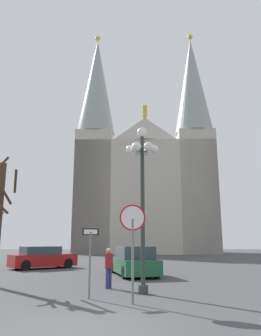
{
  "coord_description": "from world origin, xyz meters",
  "views": [
    {
      "loc": [
        1.08,
        -7.66,
        1.89
      ],
      "look_at": [
        0.85,
        20.24,
        8.05
      ],
      "focal_mm": 34.77,
      "sensor_mm": 36.0,
      "label": 1
    }
  ],
  "objects_px": {
    "parked_car_near_red": "(42,258)",
    "cathedral": "(145,176)",
    "pedestrian_walking": "(109,264)",
    "one_way_arrow_sign": "(90,255)",
    "street_lamp": "(142,175)",
    "parked_car_far_green": "(134,262)",
    "stop_sign": "(133,232)"
  },
  "relations": [
    {
      "from": "parked_car_near_red",
      "to": "cathedral",
      "type": "bearing_deg",
      "value": 72.25
    },
    {
      "from": "parked_car_near_red",
      "to": "pedestrian_walking",
      "type": "distance_m",
      "value": 10.4
    },
    {
      "from": "one_way_arrow_sign",
      "to": "street_lamp",
      "type": "distance_m",
      "value": 3.58
    },
    {
      "from": "one_way_arrow_sign",
      "to": "pedestrian_walking",
      "type": "bearing_deg",
      "value": 78.43
    },
    {
      "from": "cathedral",
      "to": "parked_car_far_green",
      "type": "relative_size",
      "value": 7.06
    },
    {
      "from": "stop_sign",
      "to": "parked_car_far_green",
      "type": "xyz_separation_m",
      "value": [
        0.07,
        7.93,
        -1.39
      ]
    },
    {
      "from": "parked_car_near_red",
      "to": "pedestrian_walking",
      "type": "height_order",
      "value": "pedestrian_walking"
    },
    {
      "from": "one_way_arrow_sign",
      "to": "street_lamp",
      "type": "relative_size",
      "value": 0.36
    },
    {
      "from": "street_lamp",
      "to": "parked_car_near_red",
      "type": "height_order",
      "value": "street_lamp"
    },
    {
      "from": "one_way_arrow_sign",
      "to": "parked_car_far_green",
      "type": "bearing_deg",
      "value": 78.05
    },
    {
      "from": "pedestrian_walking",
      "to": "parked_car_near_red",
      "type": "bearing_deg",
      "value": 119.52
    },
    {
      "from": "cathedral",
      "to": "parked_car_near_red",
      "type": "distance_m",
      "value": 27.78
    },
    {
      "from": "cathedral",
      "to": "street_lamp",
      "type": "relative_size",
      "value": 5.33
    },
    {
      "from": "one_way_arrow_sign",
      "to": "pedestrian_walking",
      "type": "height_order",
      "value": "one_way_arrow_sign"
    },
    {
      "from": "street_lamp",
      "to": "parked_car_near_red",
      "type": "relative_size",
      "value": 1.4
    },
    {
      "from": "cathedral",
      "to": "stop_sign",
      "type": "distance_m",
      "value": 37.86
    },
    {
      "from": "cathedral",
      "to": "one_way_arrow_sign",
      "type": "height_order",
      "value": "cathedral"
    },
    {
      "from": "stop_sign",
      "to": "street_lamp",
      "type": "xyz_separation_m",
      "value": [
        0.37,
        1.9,
        2.2
      ]
    },
    {
      "from": "one_way_arrow_sign",
      "to": "cathedral",
      "type": "bearing_deg",
      "value": 84.91
    },
    {
      "from": "parked_car_far_green",
      "to": "cathedral",
      "type": "bearing_deg",
      "value": 86.62
    },
    {
      "from": "cathedral",
      "to": "pedestrian_walking",
      "type": "distance_m",
      "value": 35.19
    },
    {
      "from": "stop_sign",
      "to": "parked_car_far_green",
      "type": "relative_size",
      "value": 0.63
    },
    {
      "from": "cathedral",
      "to": "one_way_arrow_sign",
      "type": "relative_size",
      "value": 14.7
    },
    {
      "from": "stop_sign",
      "to": "parked_car_near_red",
      "type": "relative_size",
      "value": 0.67
    },
    {
      "from": "stop_sign",
      "to": "street_lamp",
      "type": "bearing_deg",
      "value": 78.86
    },
    {
      "from": "cathedral",
      "to": "parked_car_far_green",
      "type": "height_order",
      "value": "cathedral"
    },
    {
      "from": "parked_car_far_green",
      "to": "pedestrian_walking",
      "type": "bearing_deg",
      "value": -102.12
    },
    {
      "from": "cathedral",
      "to": "parked_car_near_red",
      "type": "xyz_separation_m",
      "value": [
        -7.85,
        -24.52,
        -10.45
      ]
    },
    {
      "from": "stop_sign",
      "to": "street_lamp",
      "type": "distance_m",
      "value": 2.93
    },
    {
      "from": "cathedral",
      "to": "street_lamp",
      "type": "distance_m",
      "value": 35.52
    },
    {
      "from": "parked_car_far_green",
      "to": "parked_car_near_red",
      "type": "bearing_deg",
      "value": 145.18
    },
    {
      "from": "pedestrian_walking",
      "to": "cathedral",
      "type": "bearing_deg",
      "value": 85.36
    }
  ]
}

